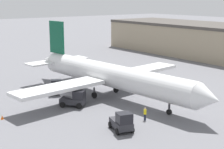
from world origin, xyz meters
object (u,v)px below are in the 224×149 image
(belt_loader_truck, at_px, (56,87))
(safety_cone_near, at_px, (2,117))
(ground_crew_worker, at_px, (145,114))
(baggage_tug, at_px, (122,122))
(airplane, at_px, (108,75))
(pushback_tug, at_px, (75,99))

(belt_loader_truck, bearing_deg, safety_cone_near, -36.08)
(ground_crew_worker, xyz_separation_m, belt_loader_truck, (-16.93, -3.17, 0.28))
(baggage_tug, relative_size, belt_loader_truck, 1.14)
(airplane, height_order, safety_cone_near, airplane)
(airplane, distance_m, belt_loader_truck, 8.39)
(airplane, xyz_separation_m, ground_crew_worker, (11.35, -2.71, -2.43))
(safety_cone_near, bearing_deg, belt_loader_truck, 119.12)
(belt_loader_truck, height_order, safety_cone_near, belt_loader_truck)
(airplane, xyz_separation_m, pushback_tug, (1.46, -6.76, -2.22))
(airplane, height_order, ground_crew_worker, airplane)
(baggage_tug, bearing_deg, belt_loader_truck, -167.61)
(pushback_tug, distance_m, safety_cone_near, 9.97)
(ground_crew_worker, height_order, belt_loader_truck, belt_loader_truck)
(airplane, bearing_deg, pushback_tug, -83.72)
(ground_crew_worker, bearing_deg, baggage_tug, 37.78)
(pushback_tug, bearing_deg, baggage_tug, -41.50)
(ground_crew_worker, distance_m, pushback_tug, 10.69)
(ground_crew_worker, bearing_deg, belt_loader_truck, -54.86)
(airplane, distance_m, ground_crew_worker, 11.92)
(belt_loader_truck, bearing_deg, ground_crew_worker, 35.41)
(airplane, xyz_separation_m, baggage_tug, (12.40, -7.17, -2.21))
(baggage_tug, bearing_deg, safety_cone_near, -125.22)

